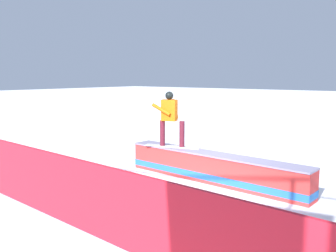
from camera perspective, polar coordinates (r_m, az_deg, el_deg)
ground_plane at (r=9.57m, az=6.89°, el=-8.54°), size 120.00×120.00×0.00m
grind_box at (r=9.48m, az=6.92°, el=-6.60°), size 5.11×0.82×0.74m
snowboarder at (r=10.09m, az=0.33°, el=1.44°), size 1.58×0.76×1.51m
safety_fence at (r=6.51m, az=-12.01°, el=-10.80°), size 13.66×0.69×1.25m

